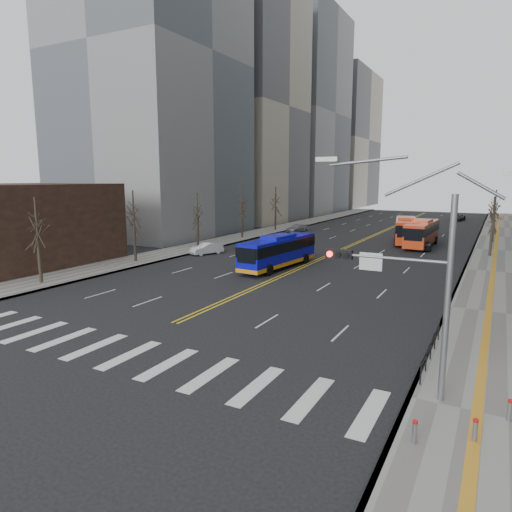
% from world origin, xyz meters
% --- Properties ---
extents(ground, '(220.00, 220.00, 0.00)m').
position_xyz_m(ground, '(0.00, 0.00, 0.00)').
color(ground, black).
extents(sidewalk_right, '(7.00, 130.00, 0.15)m').
position_xyz_m(sidewalk_right, '(17.50, 45.00, 0.07)').
color(sidewalk_right, slate).
rests_on(sidewalk_right, ground).
extents(sidewalk_left, '(5.00, 130.00, 0.15)m').
position_xyz_m(sidewalk_left, '(-16.50, 45.00, 0.07)').
color(sidewalk_left, slate).
rests_on(sidewalk_left, ground).
extents(crosswalk, '(26.70, 4.00, 0.01)m').
position_xyz_m(crosswalk, '(0.00, 0.00, 0.01)').
color(crosswalk, silver).
rests_on(crosswalk, ground).
extents(centerline, '(0.55, 100.00, 0.01)m').
position_xyz_m(centerline, '(0.00, 55.00, 0.01)').
color(centerline, gold).
rests_on(centerline, ground).
extents(office_towers, '(83.00, 134.00, 58.00)m').
position_xyz_m(office_towers, '(0.12, 68.51, 23.92)').
color(office_towers, gray).
rests_on(office_towers, ground).
extents(storefront, '(14.00, 18.00, 8.00)m').
position_xyz_m(storefront, '(-26.00, 11.97, 4.00)').
color(storefront, black).
rests_on(storefront, ground).
extents(signal_mast, '(5.37, 0.37, 9.39)m').
position_xyz_m(signal_mast, '(13.77, 2.00, 4.86)').
color(signal_mast, gray).
rests_on(signal_mast, ground).
extents(pedestrian_railing, '(0.06, 6.06, 1.02)m').
position_xyz_m(pedestrian_railing, '(14.30, 6.00, 0.82)').
color(pedestrian_railing, black).
rests_on(pedestrian_railing, sidewalk_right).
extents(bollards, '(2.87, 3.17, 0.78)m').
position_xyz_m(bollards, '(16.27, -0.17, 0.55)').
color(bollards, gray).
rests_on(bollards, sidewalk_right).
extents(street_trees, '(35.20, 47.20, 7.60)m').
position_xyz_m(street_trees, '(-7.18, 34.55, 4.87)').
color(street_trees, black).
rests_on(street_trees, ground).
extents(blue_bus, '(3.33, 11.06, 3.20)m').
position_xyz_m(blue_bus, '(-1.87, 23.41, 1.68)').
color(blue_bus, '#0D0EC3').
rests_on(blue_bus, ground).
extents(red_bus_near, '(2.98, 10.84, 3.43)m').
position_xyz_m(red_bus_near, '(8.11, 44.51, 1.91)').
color(red_bus_near, red).
rests_on(red_bus_near, ground).
extents(red_bus_far, '(4.57, 11.28, 3.49)m').
position_xyz_m(red_bus_far, '(5.69, 46.98, 1.95)').
color(red_bus_far, red).
rests_on(red_bus_far, ground).
extents(car_white, '(2.81, 4.16, 1.30)m').
position_xyz_m(car_white, '(-12.50, 26.74, 0.65)').
color(car_white, silver).
rests_on(car_white, ground).
extents(car_dark_mid, '(2.90, 4.89, 1.56)m').
position_xyz_m(car_dark_mid, '(8.53, 41.96, 0.78)').
color(car_dark_mid, black).
rests_on(car_dark_mid, ground).
extents(car_silver, '(2.87, 4.53, 1.22)m').
position_xyz_m(car_silver, '(-12.02, 51.73, 0.61)').
color(car_silver, gray).
rests_on(car_silver, ground).
extents(car_dark_far, '(2.94, 5.08, 1.33)m').
position_xyz_m(car_dark_far, '(9.03, 85.63, 0.67)').
color(car_dark_far, black).
rests_on(car_dark_far, ground).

